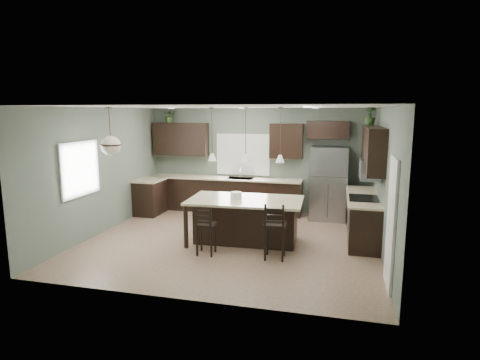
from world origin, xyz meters
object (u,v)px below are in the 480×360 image
refrigerator (329,183)px  plant_back_left (170,115)px  bar_stool_left (206,230)px  kitchen_island (245,221)px  serving_dish (236,195)px  bar_stool_right (275,231)px

refrigerator → plant_back_left: (-4.37, 0.25, 1.68)m
bar_stool_left → plant_back_left: plant_back_left is taller
kitchen_island → serving_dish: size_ratio=9.71×
kitchen_island → plant_back_left: (-2.76, 2.55, 2.14)m
serving_dish → bar_stool_left: (-0.36, -0.88, -0.51)m
plant_back_left → refrigerator: bearing=-3.3°
bar_stool_left → kitchen_island: bearing=55.2°
bar_stool_right → kitchen_island: bearing=130.5°
refrigerator → plant_back_left: bearing=176.7°
refrigerator → plant_back_left: size_ratio=4.57×
serving_dish → plant_back_left: size_ratio=0.59×
bar_stool_left → refrigerator: bearing=53.3°
refrigerator → bar_stool_left: bearing=-124.3°
bar_stool_right → plant_back_left: size_ratio=2.66×
kitchen_island → bar_stool_left: 1.05m
serving_dish → bar_stool_right: size_ratio=0.22×
bar_stool_left → bar_stool_right: size_ratio=0.90×
serving_dish → kitchen_island: bearing=2.1°
bar_stool_left → bar_stool_right: bearing=1.6°
refrigerator → bar_stool_left: refrigerator is taller
kitchen_island → plant_back_left: 4.33m
refrigerator → kitchen_island: (-1.61, -2.30, -0.46)m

